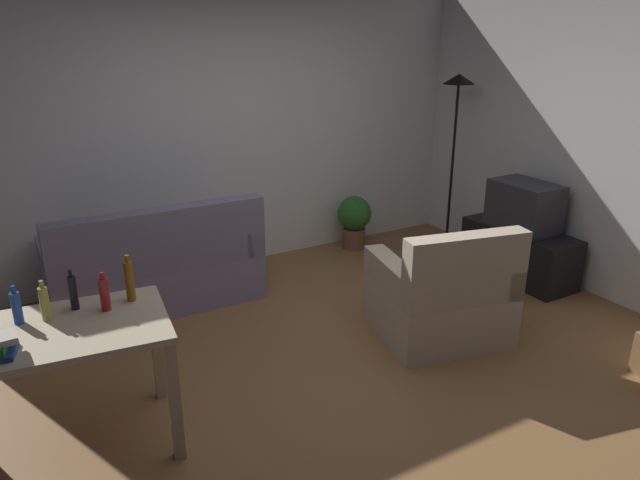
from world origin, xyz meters
The scene contains 15 objects.
ground_plane centered at (0.00, 0.00, -0.01)m, with size 5.20×4.40×0.02m, color olive.
wall_rear centered at (0.00, 2.20, 1.35)m, with size 5.20×0.10×2.70m, color white.
wall_right centered at (2.60, 0.00, 1.35)m, with size 0.10×4.40×2.70m, color silver.
couch centered at (-0.88, 1.59, 0.31)m, with size 1.71×0.84×0.92m.
tv_stand centered at (2.25, 0.48, 0.24)m, with size 0.44×1.10×0.48m.
tv centered at (2.25, 0.48, 0.70)m, with size 0.41×0.60×0.44m.
torchiere_lamp centered at (2.25, 1.48, 1.41)m, with size 0.32×0.32×1.81m.
desk centered at (-1.82, -0.01, 0.65)m, with size 1.27×0.82×0.76m.
potted_plant centered at (1.32, 1.90, 0.33)m, with size 0.36×0.36×0.57m.
armchair centered at (0.85, -0.04, 0.32)m, with size 1.06×1.01×0.92m.
bottle_blue centered at (-1.94, 0.14, 0.85)m, with size 0.05×0.05×0.22m.
bottle_squat centered at (-1.81, 0.11, 0.86)m, with size 0.05×0.05×0.23m.
bottle_dark centered at (-1.66, 0.18, 0.86)m, with size 0.05×0.05×0.23m.
bottle_red centered at (-1.51, 0.08, 0.86)m, with size 0.05×0.05×0.23m.
bottle_amber centered at (-1.36, 0.13, 0.88)m, with size 0.05×0.05×0.28m.
Camera 1 is at (-1.92, -3.05, 2.24)m, focal length 32.76 mm.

